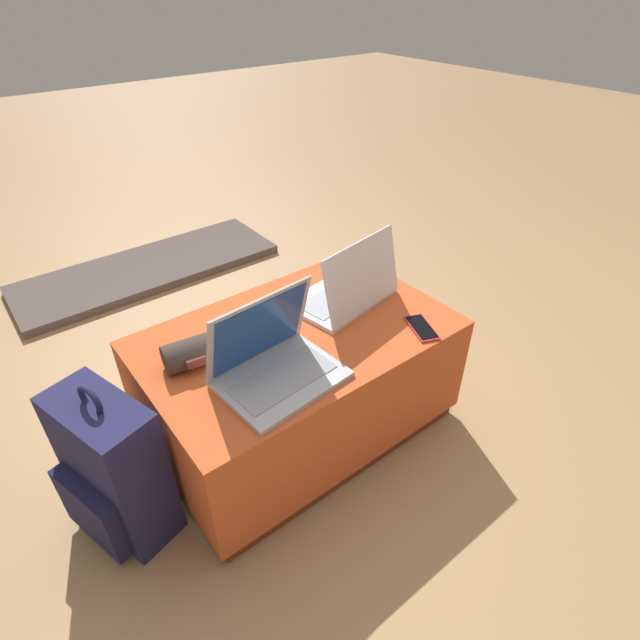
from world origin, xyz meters
name	(u,v)px	position (x,y,z in m)	size (l,w,h in m)	color
ground_plane	(300,423)	(0.00, 0.00, 0.00)	(14.00, 14.00, 0.00)	tan
ottoman	(299,380)	(0.00, 0.00, 0.22)	(1.01, 0.64, 0.43)	maroon
laptop_near	(274,362)	(-0.18, -0.13, 0.48)	(0.36, 0.28, 0.26)	#B7B7BC
laptop_far	(348,290)	(0.24, 0.03, 0.48)	(0.39, 0.30, 0.25)	silver
cell_phone	(421,328)	(0.33, -0.24, 0.44)	(0.11, 0.16, 0.01)	red
backpack	(113,472)	(-0.65, 0.00, 0.23)	(0.28, 0.35, 0.55)	#23234C
wrist_brace	(191,353)	(-0.34, 0.06, 0.48)	(0.17, 0.12, 0.09)	#3D332D
fireplace_hearth	(149,268)	(0.00, 1.44, 0.02)	(1.40, 0.50, 0.04)	#564C47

